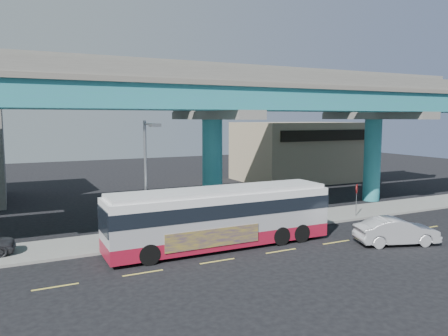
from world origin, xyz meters
name	(u,v)px	position (x,y,z in m)	size (l,w,h in m)	color
ground	(278,250)	(0.00, 0.00, 0.00)	(120.00, 120.00, 0.00)	black
sidewalk	(234,227)	(0.00, 5.50, 0.07)	(70.00, 4.00, 0.15)	gray
lane_markings	(281,251)	(0.00, -0.30, 0.01)	(58.00, 0.12, 0.01)	#D8C64C
viaduct	(211,96)	(0.00, 9.11, 9.14)	(52.00, 12.40, 11.70)	teal
building_beige	(299,151)	(18.00, 22.98, 3.51)	(14.00, 10.23, 7.00)	tan
transit_bus	(221,215)	(-2.69, 1.98, 1.89)	(13.47, 2.92, 3.45)	maroon
sedan	(396,231)	(6.90, -2.22, 0.80)	(5.13, 3.14, 1.60)	#A6A6AA
street_lamp	(148,165)	(-6.54, 3.46, 4.87)	(0.50, 2.38, 7.21)	gray
stop_sign	(357,193)	(9.73, 4.18, 1.88)	(0.60, 0.46, 2.42)	gray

